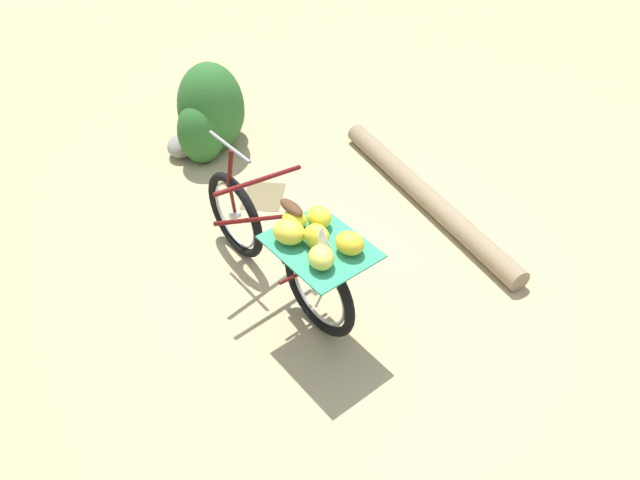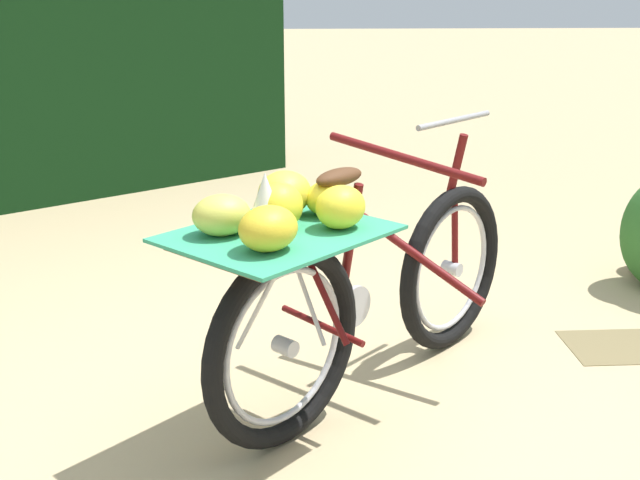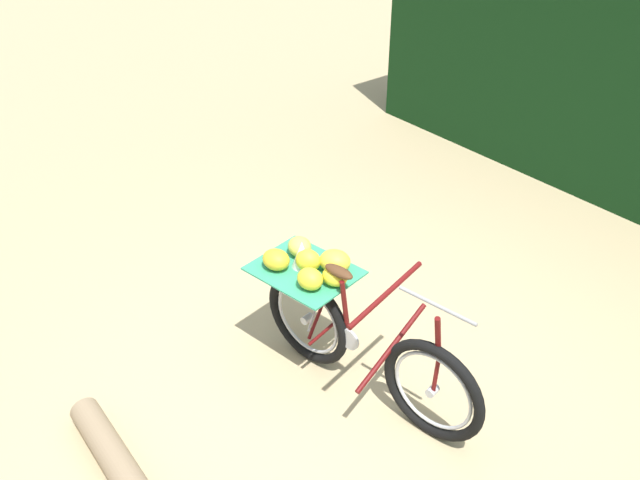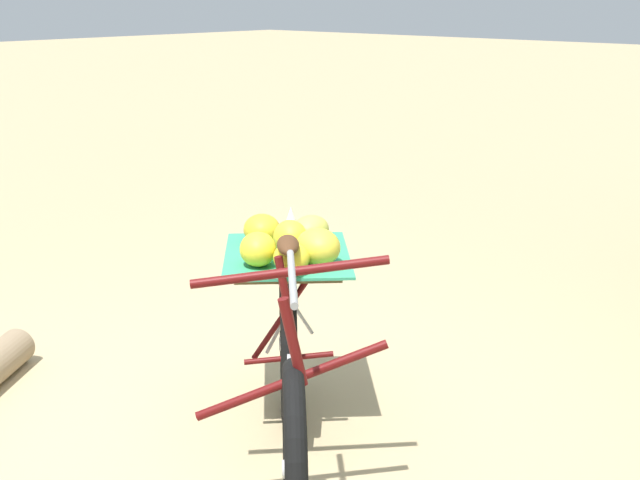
{
  "view_description": "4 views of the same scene",
  "coord_description": "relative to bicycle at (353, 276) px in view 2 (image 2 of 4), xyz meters",
  "views": [
    {
      "loc": [
        -3.21,
        -0.46,
        3.3
      ],
      "look_at": [
        -0.35,
        -0.15,
        0.8
      ],
      "focal_mm": 33.44,
      "sensor_mm": 36.0,
      "label": 1
    },
    {
      "loc": [
        -0.39,
        -2.59,
        1.53
      ],
      "look_at": [
        -0.26,
        -0.27,
        0.79
      ],
      "focal_mm": 44.01,
      "sensor_mm": 36.0,
      "label": 2
    },
    {
      "loc": [
        3.33,
        -0.29,
        3.46
      ],
      "look_at": [
        -0.48,
        -0.05,
        0.96
      ],
      "focal_mm": 38.14,
      "sensor_mm": 36.0,
      "label": 3
    },
    {
      "loc": [
        2.18,
        2.34,
        1.88
      ],
      "look_at": [
        -0.53,
        -0.1,
        0.82
      ],
      "focal_mm": 48.13,
      "sensor_mm": 36.0,
      "label": 4
    }
  ],
  "objects": [
    {
      "name": "ground_plane",
      "position": [
        0.11,
        -0.12,
        -0.52
      ],
      "size": [
        60.0,
        60.0,
        0.0
      ],
      "primitive_type": "plane",
      "color": "tan"
    },
    {
      "name": "bicycle",
      "position": [
        0.0,
        0.0,
        0.0
      ],
      "size": [
        1.47,
        1.47,
        1.03
      ],
      "rotation": [
        0.0,
        0.0,
        0.79
      ],
      "color": "black",
      "rests_on": "ground_plane"
    },
    {
      "name": "leaf_litter_patch",
      "position": [
        1.24,
        0.41,
        -0.52
      ],
      "size": [
        0.44,
        0.36,
        0.01
      ],
      "primitive_type": "cube",
      "color": "olive",
      "rests_on": "ground_plane"
    }
  ]
}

